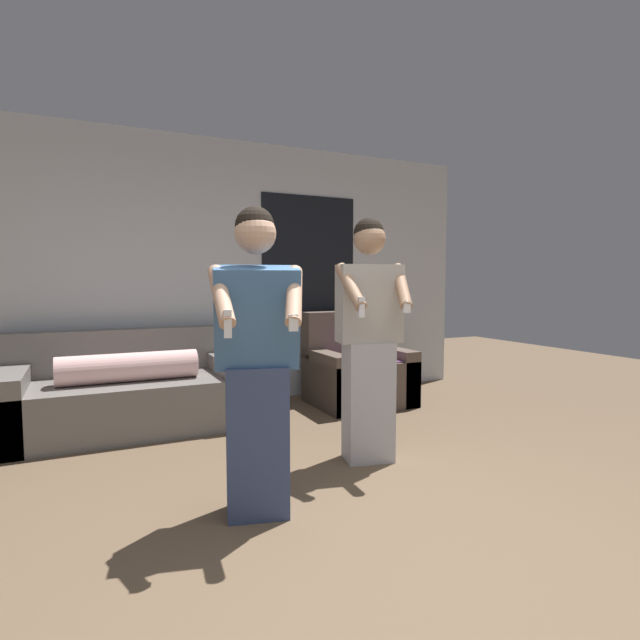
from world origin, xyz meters
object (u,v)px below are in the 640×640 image
Objects in this scene: couch at (128,394)px; armchair at (357,373)px; person_right at (369,339)px; person_left at (256,363)px.

couch is 2.22m from armchair.
person_right is (-0.75, -1.47, 0.55)m from armchair.
person_right is (1.47, -1.57, 0.57)m from couch.
person_left is 0.97× the size of person_right.
person_left reaches higher than couch.
armchair is (2.22, -0.10, 0.02)m from couch.
person_right reaches higher than person_left.
couch is at bearing 177.50° from armchair.
person_left reaches higher than armchair.
armchair is 0.56× the size of person_right.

